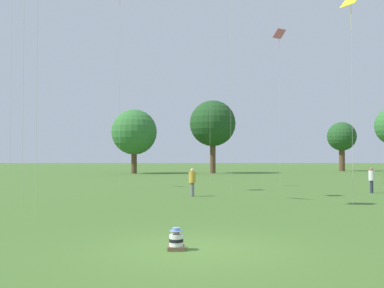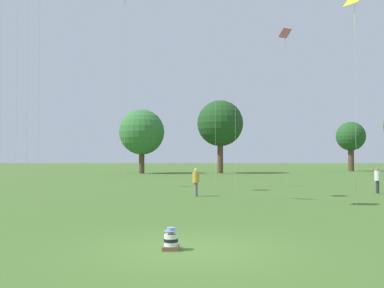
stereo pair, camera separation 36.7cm
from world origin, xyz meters
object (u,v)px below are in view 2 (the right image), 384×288
(seated_toddler, at_px, (171,241))
(distant_tree_0, at_px, (142,132))
(kite_2, at_px, (285,40))
(distant_tree_2, at_px, (220,124))
(person_standing_2, at_px, (196,180))
(kite_8, at_px, (355,6))
(person_standing_1, at_px, (377,178))
(distant_tree_3, at_px, (351,137))

(seated_toddler, height_order, distant_tree_0, distant_tree_0)
(distant_tree_0, bearing_deg, kite_2, -60.81)
(seated_toddler, xyz_separation_m, distant_tree_2, (3.18, 49.91, 6.49))
(person_standing_2, height_order, distant_tree_0, distant_tree_0)
(kite_2, bearing_deg, kite_8, 105.83)
(person_standing_2, bearing_deg, person_standing_1, -123.77)
(distant_tree_2, bearing_deg, kite_8, -83.44)
(person_standing_2, height_order, distant_tree_3, distant_tree_3)
(distant_tree_3, bearing_deg, person_standing_2, -117.58)
(person_standing_1, bearing_deg, distant_tree_0, 34.09)
(person_standing_2, xyz_separation_m, kite_2, (6.64, 8.86, 10.17))
(person_standing_1, distance_m, distant_tree_3, 44.19)
(distant_tree_3, bearing_deg, kite_2, -114.99)
(person_standing_1, distance_m, person_standing_2, 11.19)
(person_standing_1, relative_size, distant_tree_2, 0.16)
(kite_8, xyz_separation_m, distant_tree_0, (-15.10, 38.99, -3.65))
(distant_tree_0, bearing_deg, distant_tree_2, 5.10)
(kite_8, xyz_separation_m, distant_tree_2, (-4.59, 39.93, -2.43))
(seated_toddler, height_order, distant_tree_2, distant_tree_2)
(kite_8, height_order, distant_tree_2, distant_tree_2)
(distant_tree_0, distance_m, distant_tree_2, 10.62)
(distant_tree_2, bearing_deg, person_standing_1, -76.19)
(kite_2, relative_size, distant_tree_0, 1.39)
(seated_toddler, bearing_deg, person_standing_2, 85.78)
(person_standing_1, xyz_separation_m, person_standing_2, (-10.94, -2.33, -0.01))
(seated_toddler, bearing_deg, distant_tree_0, 95.85)
(person_standing_1, xyz_separation_m, distant_tree_0, (-18.66, 32.24, 4.57))
(distant_tree_2, bearing_deg, seated_toddler, -93.64)
(person_standing_1, relative_size, distant_tree_3, 0.20)
(kite_2, height_order, distant_tree_0, kite_2)
(kite_2, bearing_deg, distant_tree_3, -102.34)
(seated_toddler, height_order, kite_2, kite_2)
(kite_2, height_order, distant_tree_3, kite_2)
(person_standing_1, distance_m, distant_tree_2, 34.65)
(seated_toddler, xyz_separation_m, kite_8, (7.77, 9.99, 8.92))
(person_standing_1, height_order, distant_tree_2, distant_tree_2)
(person_standing_2, bearing_deg, kite_8, -166.72)
(distant_tree_0, height_order, distant_tree_2, distant_tree_2)
(person_standing_2, distance_m, distant_tree_2, 36.08)
(kite_2, xyz_separation_m, kite_8, (0.74, -13.28, -1.95))
(kite_8, distance_m, distant_tree_2, 40.26)
(seated_toddler, height_order, person_standing_1, person_standing_1)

